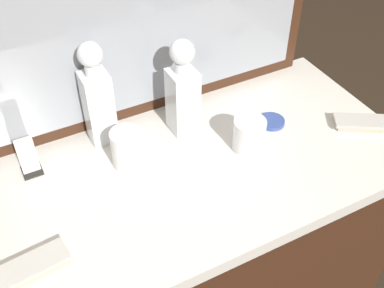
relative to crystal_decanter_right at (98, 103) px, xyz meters
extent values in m
cube|color=#381E11|center=(0.17, -0.22, -0.62)|extent=(1.15, 0.58, 0.92)
cube|color=silver|center=(0.17, -0.22, -0.14)|extent=(1.19, 0.59, 0.04)
cube|color=#381E11|center=(0.17, 0.07, 0.16)|extent=(1.05, 0.03, 0.56)
cube|color=gray|center=(0.17, 0.05, 0.16)|extent=(0.97, 0.01, 0.48)
cube|color=white|center=(0.00, 0.00, -0.02)|extent=(0.07, 0.07, 0.21)
cube|color=#8C4C14|center=(0.00, 0.00, -0.06)|extent=(0.06, 0.06, 0.13)
cylinder|color=white|center=(0.00, 0.00, 0.11)|extent=(0.04, 0.04, 0.03)
sphere|color=white|center=(0.00, 0.00, 0.15)|extent=(0.06, 0.06, 0.06)
cube|color=white|center=(0.22, -0.06, -0.03)|extent=(0.07, 0.07, 0.19)
cube|color=#8C4C14|center=(0.22, -0.06, -0.06)|extent=(0.06, 0.06, 0.13)
cylinder|color=white|center=(0.22, -0.06, 0.08)|extent=(0.04, 0.04, 0.03)
sphere|color=white|center=(0.22, -0.06, 0.13)|extent=(0.07, 0.07, 0.07)
cylinder|color=white|center=(0.34, -0.22, -0.08)|extent=(0.09, 0.09, 0.09)
cylinder|color=silver|center=(0.34, -0.22, -0.12)|extent=(0.08, 0.08, 0.01)
cylinder|color=white|center=(0.02, -0.13, -0.07)|extent=(0.08, 0.08, 0.11)
cylinder|color=silver|center=(0.02, -0.13, -0.12)|extent=(0.07, 0.07, 0.01)
cube|color=#B7A88C|center=(0.68, -0.30, -0.12)|extent=(0.15, 0.12, 0.01)
cube|color=#B7B5AD|center=(0.68, -0.30, -0.10)|extent=(0.17, 0.14, 0.01)
cube|color=#B7A88C|center=(-0.29, -0.34, -0.12)|extent=(0.15, 0.07, 0.01)
cube|color=#B7B5AD|center=(-0.29, -0.34, -0.10)|extent=(0.17, 0.08, 0.01)
cylinder|color=#33478C|center=(0.46, -0.17, -0.12)|extent=(0.08, 0.08, 0.01)
cube|color=black|center=(-0.21, -0.04, -0.12)|extent=(0.05, 0.05, 0.01)
cube|color=white|center=(-0.21, -0.04, -0.07)|extent=(0.05, 0.02, 0.11)
camera|label=1|loc=(-0.25, -1.01, 0.77)|focal=44.76mm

